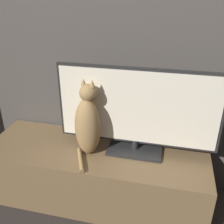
% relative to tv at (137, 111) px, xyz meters
% --- Properties ---
extents(wall_back, '(4.80, 0.05, 2.60)m').
position_rel_tv_xyz_m(wall_back, '(-0.27, 0.25, 0.59)').
color(wall_back, '#47423D').
rests_on(wall_back, ground_plane).
extents(tv_stand, '(1.55, 0.54, 0.41)m').
position_rel_tv_xyz_m(tv_stand, '(-0.27, -0.06, -0.50)').
color(tv_stand, brown).
rests_on(tv_stand, ground_plane).
extents(tv, '(1.06, 0.22, 0.59)m').
position_rel_tv_xyz_m(tv, '(0.00, 0.00, 0.00)').
color(tv, black).
rests_on(tv, tv_stand).
extents(cat, '(0.19, 0.32, 0.52)m').
position_rel_tv_xyz_m(cat, '(-0.30, -0.10, -0.08)').
color(cat, '#997547').
rests_on(cat, tv_stand).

